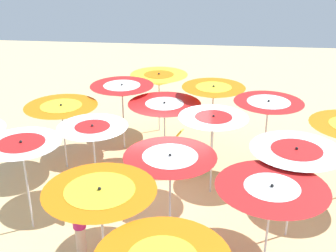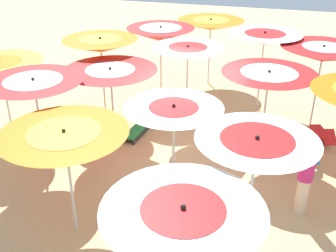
{
  "view_description": "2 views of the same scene",
  "coord_description": "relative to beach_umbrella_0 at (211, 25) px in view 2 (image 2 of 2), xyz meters",
  "views": [
    {
      "loc": [
        -10.64,
        -1.25,
        6.92
      ],
      "look_at": [
        1.5,
        0.05,
        1.6
      ],
      "focal_mm": 46.59,
      "sensor_mm": 36.0,
      "label": 1
    },
    {
      "loc": [
        -1.94,
        8.73,
        5.42
      ],
      "look_at": [
        0.51,
        0.32,
        0.87
      ],
      "focal_mm": 43.31,
      "sensor_mm": 36.0,
      "label": 2
    }
  ],
  "objects": [
    {
      "name": "beach_umbrella_1",
      "position": [
        1.15,
        2.11,
        0.12
      ],
      "size": [
        2.07,
        2.07,
        2.5
      ],
      "color": "silver",
      "rests_on": "ground"
    },
    {
      "name": "lounger_4",
      "position": [
        1.1,
        4.46,
        -1.91
      ],
      "size": [
        0.45,
        1.44,
        0.58
      ],
      "rotation": [
        0.0,
        0.0,
        7.75
      ],
      "color": "#333338",
      "rests_on": "ground"
    },
    {
      "name": "beachgoer_0",
      "position": [
        -3.23,
        6.68,
        -1.2
      ],
      "size": [
        0.3,
        0.3,
        1.74
      ],
      "rotation": [
        0.0,
        0.0,
        2.07
      ],
      "color": "beige",
      "rests_on": "ground"
    },
    {
      "name": "beach_umbrella_10",
      "position": [
        -0.62,
        6.99,
        -0.14
      ],
      "size": [
        1.94,
        1.94,
        2.24
      ],
      "color": "silver",
      "rests_on": "ground"
    },
    {
      "name": "beach_umbrella_11",
      "position": [
        0.94,
        8.41,
        -0.19
      ],
      "size": [
        2.26,
        2.26,
        2.19
      ],
      "color": "silver",
      "rests_on": "ground"
    },
    {
      "name": "beach_umbrella_3",
      "position": [
        4.18,
        5.77,
        -0.07
      ],
      "size": [
        2.14,
        2.14,
        2.31
      ],
      "color": "silver",
      "rests_on": "ground"
    },
    {
      "name": "beach_umbrella_0",
      "position": [
        0.0,
        0.0,
        0.0
      ],
      "size": [
        2.28,
        2.28,
        2.34
      ],
      "color": "silver",
      "rests_on": "ground"
    },
    {
      "name": "beach_ball",
      "position": [
        1.15,
        2.64,
        -1.94
      ],
      "size": [
        0.36,
        0.36,
        0.36
      ],
      "primitive_type": "sphere",
      "color": "yellow",
      "rests_on": "ground"
    },
    {
      "name": "beach_umbrella_5",
      "position": [
        -0.1,
        3.72,
        0.11
      ],
      "size": [
        1.93,
        1.93,
        2.46
      ],
      "color": "silver",
      "rests_on": "ground"
    },
    {
      "name": "lounger_3",
      "position": [
        2.62,
        4.45,
        -1.9
      ],
      "size": [
        0.72,
        1.3,
        0.69
      ],
      "rotation": [
        0.0,
        0.0,
        4.36
      ],
      "color": "olive",
      "rests_on": "ground"
    },
    {
      "name": "beach_umbrella_4",
      "position": [
        -1.93,
        1.79,
        0.13
      ],
      "size": [
        2.16,
        2.16,
        2.47
      ],
      "color": "silver",
      "rests_on": "ground"
    },
    {
      "name": "beach_umbrella_6",
      "position": [
        1.45,
        5.25,
        -0.18
      ],
      "size": [
        2.3,
        2.3,
        2.2
      ],
      "color": "silver",
      "rests_on": "ground"
    },
    {
      "name": "beach_umbrella_7",
      "position": [
        2.53,
        6.82,
        0.02
      ],
      "size": [
        2.15,
        2.15,
        2.39
      ],
      "color": "silver",
      "rests_on": "ground"
    },
    {
      "name": "beach_umbrella_14",
      "position": [
        -2.29,
        8.26,
        0.16
      ],
      "size": [
        1.92,
        1.92,
        2.49
      ],
      "color": "silver",
      "rests_on": "ground"
    },
    {
      "name": "beach_umbrella_9",
      "position": [
        -2.26,
        4.7,
        -0.02
      ],
      "size": [
        2.2,
        2.2,
        2.31
      ],
      "color": "silver",
      "rests_on": "ground"
    },
    {
      "name": "ground",
      "position": [
        -0.54,
        5.04,
        -2.13
      ],
      "size": [
        38.69,
        38.69,
        0.04
      ],
      "primitive_type": "cube",
      "color": "#D1B57F"
    },
    {
      "name": "beach_umbrella_15",
      "position": [
        -1.59,
        10.07,
        0.03
      ],
      "size": [
        2.02,
        2.02,
        2.4
      ],
      "color": "silver",
      "rests_on": "ground"
    },
    {
      "name": "lounger_0",
      "position": [
        -3.0,
        4.88,
        -1.91
      ],
      "size": [
        1.23,
        0.43,
        0.57
      ],
      "rotation": [
        0.0,
        0.0,
        6.24
      ],
      "color": "olive",
      "rests_on": "ground"
    },
    {
      "name": "beach_umbrella_8",
      "position": [
        -3.53,
        2.52,
        0.03
      ],
      "size": [
        2.29,
        2.29,
        2.4
      ],
      "color": "silver",
      "rests_on": "ground"
    },
    {
      "name": "lounger_2",
      "position": [
        -3.78,
        3.42,
        -1.92
      ],
      "size": [
        0.67,
        1.22,
        0.54
      ],
      "rotation": [
        0.0,
        0.0,
        5.02
      ],
      "color": "silver",
      "rests_on": "ground"
    },
    {
      "name": "lounger_1",
      "position": [
        -1.39,
        7.23,
        -1.91
      ],
      "size": [
        1.23,
        0.8,
        0.55
      ],
      "rotation": [
        0.0,
        0.0,
        5.88
      ],
      "color": "silver",
      "rests_on": "ground"
    },
    {
      "name": "beach_umbrella_2",
      "position": [
        2.39,
        3.75,
        0.12
      ],
      "size": [
        2.08,
        2.08,
        2.49
      ],
      "color": "silver",
      "rests_on": "ground"
    }
  ]
}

